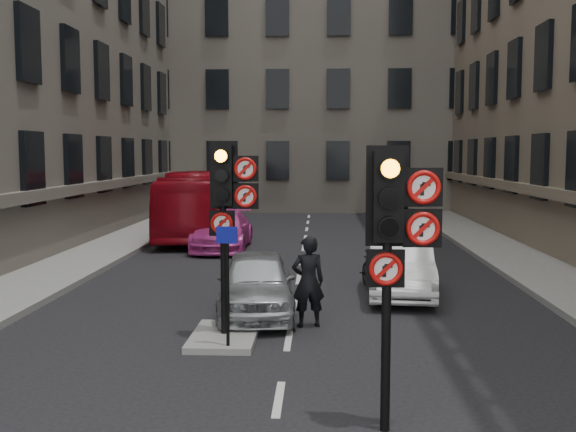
# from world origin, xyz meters

# --- Properties ---
(pavement_left) EXTENTS (3.00, 50.00, 0.16)m
(pavement_left) POSITION_xyz_m (-7.20, 12.00, 0.08)
(pavement_left) COLOR gray
(pavement_left) RESTS_ON ground
(pavement_right) EXTENTS (3.00, 50.00, 0.16)m
(pavement_right) POSITION_xyz_m (7.20, 12.00, 0.08)
(pavement_right) COLOR gray
(pavement_right) RESTS_ON ground
(centre_island) EXTENTS (1.20, 2.00, 0.12)m
(centre_island) POSITION_xyz_m (-1.20, 5.00, 0.06)
(centre_island) COLOR gray
(centre_island) RESTS_ON ground
(building_far) EXTENTS (30.00, 14.00, 20.00)m
(building_far) POSITION_xyz_m (0.00, 38.00, 10.00)
(building_far) COLOR slate
(building_far) RESTS_ON ground
(signal_near) EXTENTS (0.91, 0.40, 3.58)m
(signal_near) POSITION_xyz_m (1.49, 0.99, 2.58)
(signal_near) COLOR black
(signal_near) RESTS_ON ground
(signal_far) EXTENTS (0.91, 0.40, 3.58)m
(signal_far) POSITION_xyz_m (-1.11, 4.99, 2.70)
(signal_far) COLOR black
(signal_far) RESTS_ON centre_island
(car_silver) EXTENTS (1.94, 4.12, 1.36)m
(car_silver) POSITION_xyz_m (-0.78, 7.00, 0.68)
(car_silver) COLOR #A1A5A9
(car_silver) RESTS_ON ground
(car_white) EXTENTS (1.83, 4.39, 1.41)m
(car_white) POSITION_xyz_m (2.56, 9.17, 0.71)
(car_white) COLOR silver
(car_white) RESTS_ON ground
(car_pink) EXTENTS (1.89, 4.61, 1.34)m
(car_pink) POSITION_xyz_m (-2.90, 16.62, 0.67)
(car_pink) COLOR #CB3B99
(car_pink) RESTS_ON ground
(bus_red) EXTENTS (2.97, 9.78, 2.69)m
(bus_red) POSITION_xyz_m (-4.50, 20.29, 1.34)
(bus_red) COLOR maroon
(bus_red) RESTS_ON ground
(motorcycle) EXTENTS (0.71, 1.67, 0.97)m
(motorcycle) POSITION_xyz_m (1.85, 9.70, 0.49)
(motorcycle) COLOR black
(motorcycle) RESTS_ON ground
(motorcyclist) EXTENTS (0.76, 0.59, 1.84)m
(motorcyclist) POSITION_xyz_m (0.35, 6.00, 0.92)
(motorcyclist) COLOR black
(motorcyclist) RESTS_ON ground
(info_sign) EXTENTS (0.36, 0.11, 2.10)m
(info_sign) POSITION_xyz_m (-1.02, 4.18, 1.48)
(info_sign) COLOR black
(info_sign) RESTS_ON centre_island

